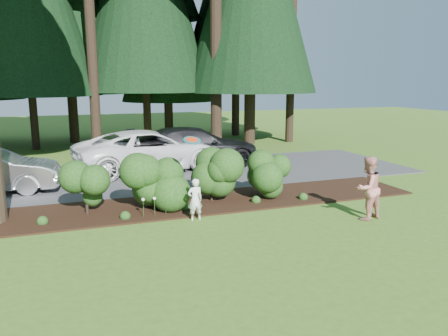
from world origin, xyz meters
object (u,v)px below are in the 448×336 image
at_px(car_white_suv, 150,150).
at_px(frisbee, 192,140).
at_px(car_dark_suv, 195,147).
at_px(adult, 368,188).
at_px(child, 195,200).

xyz_separation_m(car_white_suv, frisbee, (-0.10, -6.75, 1.29)).
bearing_deg(frisbee, car_dark_suv, 73.64).
height_order(car_dark_suv, adult, adult).
height_order(child, adult, adult).
distance_m(car_dark_suv, frisbee, 7.58).
xyz_separation_m(car_dark_suv, adult, (2.27, -8.50, -0.00)).
relative_size(car_dark_suv, adult, 3.33).
distance_m(adult, frisbee, 4.75).
xyz_separation_m(car_white_suv, car_dark_suv, (2.00, 0.41, -0.00)).
xyz_separation_m(car_dark_suv, child, (-2.02, -7.08, -0.28)).
relative_size(car_dark_suv, frisbee, 12.47).
xyz_separation_m(car_dark_suv, frisbee, (-2.10, -7.16, 1.29)).
distance_m(car_white_suv, car_dark_suv, 2.05).
height_order(child, frisbee, frisbee).
bearing_deg(frisbee, child, 44.35).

